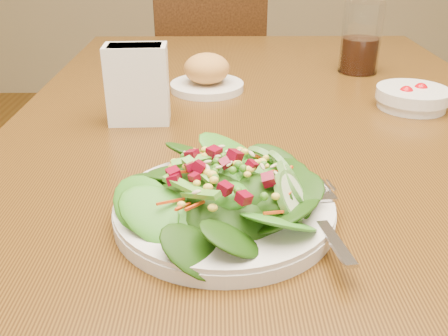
# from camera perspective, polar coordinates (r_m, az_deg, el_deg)

# --- Properties ---
(dining_table) EXTENTS (0.90, 1.40, 0.75)m
(dining_table) POSITION_cam_1_polar(r_m,az_deg,el_deg) (0.87, 5.59, -1.25)
(dining_table) COLOR #5B3910
(dining_table) RESTS_ON ground_plane
(chair_far) EXTENTS (0.46, 0.46, 0.85)m
(chair_far) POSITION_cam_1_polar(r_m,az_deg,el_deg) (1.90, -1.98, 8.05)
(chair_far) COLOR #4A270E
(chair_far) RESTS_ON ground_plane
(salad_plate) EXTENTS (0.25, 0.25, 0.07)m
(salad_plate) POSITION_cam_1_polar(r_m,az_deg,el_deg) (0.56, 0.94, -3.39)
(salad_plate) COLOR silver
(salad_plate) RESTS_ON dining_table
(bread_plate) EXTENTS (0.15, 0.15, 0.07)m
(bread_plate) POSITION_cam_1_polar(r_m,az_deg,el_deg) (1.00, -1.97, 10.54)
(bread_plate) COLOR silver
(bread_plate) RESTS_ON dining_table
(tomato_bowl) EXTENTS (0.13, 0.13, 0.04)m
(tomato_bowl) POSITION_cam_1_polar(r_m,az_deg,el_deg) (0.96, 20.72, 7.54)
(tomato_bowl) COLOR silver
(tomato_bowl) RESTS_ON dining_table
(drinking_glass) EXTENTS (0.09, 0.09, 0.15)m
(drinking_glass) POSITION_cam_1_polar(r_m,az_deg,el_deg) (1.16, 15.34, 13.62)
(drinking_glass) COLOR silver
(drinking_glass) RESTS_ON dining_table
(napkin_holder) EXTENTS (0.10, 0.06, 0.13)m
(napkin_holder) POSITION_cam_1_polar(r_m,az_deg,el_deg) (0.83, -9.86, 9.62)
(napkin_holder) COLOR white
(napkin_holder) RESTS_ON dining_table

